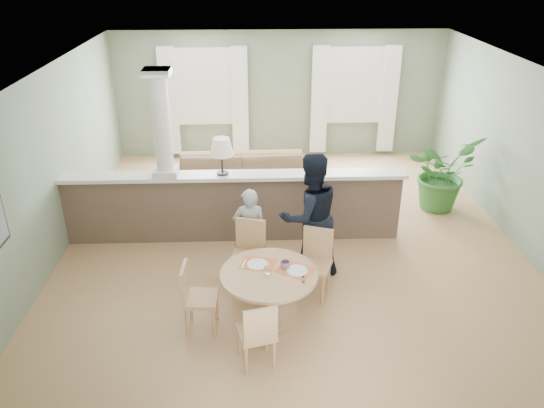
{
  "coord_description": "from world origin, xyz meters",
  "views": [
    {
      "loc": [
        -0.57,
        -7.24,
        4.2
      ],
      "look_at": [
        -0.34,
        -1.0,
        1.17
      ],
      "focal_mm": 35.0,
      "sensor_mm": 36.0,
      "label": 1
    }
  ],
  "objects_px": {
    "chair_side": "(195,295)",
    "child_person": "(250,231)",
    "man_person": "(310,216)",
    "sofa": "(242,182)",
    "houseplant": "(441,172)",
    "chair_far_boy": "(249,251)",
    "chair_near": "(258,332)",
    "dining_table": "(270,283)",
    "chair_far_man": "(315,259)"
  },
  "relations": [
    {
      "from": "chair_side",
      "to": "child_person",
      "type": "relative_size",
      "value": 0.68
    },
    {
      "from": "man_person",
      "to": "child_person",
      "type": "bearing_deg",
      "value": -26.58
    },
    {
      "from": "sofa",
      "to": "child_person",
      "type": "relative_size",
      "value": 2.26
    },
    {
      "from": "houseplant",
      "to": "chair_far_boy",
      "type": "distance_m",
      "value": 4.09
    },
    {
      "from": "chair_near",
      "to": "man_person",
      "type": "bearing_deg",
      "value": -125.92
    },
    {
      "from": "houseplant",
      "to": "chair_far_boy",
      "type": "bearing_deg",
      "value": -145.44
    },
    {
      "from": "chair_side",
      "to": "child_person",
      "type": "distance_m",
      "value": 1.42
    },
    {
      "from": "sofa",
      "to": "houseplant",
      "type": "relative_size",
      "value": 2.18
    },
    {
      "from": "chair_far_boy",
      "to": "sofa",
      "type": "bearing_deg",
      "value": 108.81
    },
    {
      "from": "houseplant",
      "to": "chair_near",
      "type": "height_order",
      "value": "houseplant"
    },
    {
      "from": "sofa",
      "to": "houseplant",
      "type": "xyz_separation_m",
      "value": [
        3.49,
        -0.24,
        0.24
      ]
    },
    {
      "from": "sofa",
      "to": "chair_side",
      "type": "distance_m",
      "value": 3.5
    },
    {
      "from": "chair_side",
      "to": "man_person",
      "type": "height_order",
      "value": "man_person"
    },
    {
      "from": "sofa",
      "to": "chair_near",
      "type": "height_order",
      "value": "chair_near"
    },
    {
      "from": "houseplant",
      "to": "chair_near",
      "type": "xyz_separation_m",
      "value": [
        -3.26,
        -3.93,
        -0.19
      ]
    },
    {
      "from": "man_person",
      "to": "sofa",
      "type": "bearing_deg",
      "value": -87.83
    },
    {
      "from": "chair_near",
      "to": "chair_side",
      "type": "bearing_deg",
      "value": -57.97
    },
    {
      "from": "child_person",
      "to": "houseplant",
      "type": "bearing_deg",
      "value": -150.0
    },
    {
      "from": "child_person",
      "to": "dining_table",
      "type": "bearing_deg",
      "value": 101.18
    },
    {
      "from": "chair_far_boy",
      "to": "child_person",
      "type": "bearing_deg",
      "value": 103.1
    },
    {
      "from": "chair_near",
      "to": "chair_side",
      "type": "distance_m",
      "value": 1.02
    },
    {
      "from": "houseplant",
      "to": "chair_side",
      "type": "relative_size",
      "value": 1.52
    },
    {
      "from": "sofa",
      "to": "child_person",
      "type": "xyz_separation_m",
      "value": [
        0.15,
        -2.21,
        0.22
      ]
    },
    {
      "from": "chair_far_boy",
      "to": "chair_near",
      "type": "relative_size",
      "value": 1.11
    },
    {
      "from": "chair_far_man",
      "to": "sofa",
      "type": "bearing_deg",
      "value": 130.38
    },
    {
      "from": "houseplant",
      "to": "child_person",
      "type": "relative_size",
      "value": 1.03
    },
    {
      "from": "child_person",
      "to": "chair_far_man",
      "type": "bearing_deg",
      "value": 146.66
    },
    {
      "from": "dining_table",
      "to": "chair_near",
      "type": "xyz_separation_m",
      "value": [
        -0.15,
        -0.8,
        -0.09
      ]
    },
    {
      "from": "chair_near",
      "to": "child_person",
      "type": "height_order",
      "value": "child_person"
    },
    {
      "from": "man_person",
      "to": "houseplant",
      "type": "bearing_deg",
      "value": -161.54
    },
    {
      "from": "dining_table",
      "to": "chair_side",
      "type": "relative_size",
      "value": 1.34
    },
    {
      "from": "houseplant",
      "to": "chair_side",
      "type": "bearing_deg",
      "value": -141.16
    },
    {
      "from": "houseplant",
      "to": "chair_near",
      "type": "bearing_deg",
      "value": -129.7
    },
    {
      "from": "chair_far_man",
      "to": "chair_side",
      "type": "xyz_separation_m",
      "value": [
        -1.52,
        -0.69,
        -0.02
      ]
    },
    {
      "from": "chair_far_boy",
      "to": "man_person",
      "type": "bearing_deg",
      "value": 33.21
    },
    {
      "from": "child_person",
      "to": "man_person",
      "type": "distance_m",
      "value": 0.87
    },
    {
      "from": "chair_far_man",
      "to": "chair_near",
      "type": "relative_size",
      "value": 1.07
    },
    {
      "from": "dining_table",
      "to": "chair_far_boy",
      "type": "relative_size",
      "value": 1.23
    },
    {
      "from": "chair_far_man",
      "to": "child_person",
      "type": "bearing_deg",
      "value": 167.52
    },
    {
      "from": "chair_side",
      "to": "child_person",
      "type": "height_order",
      "value": "child_person"
    },
    {
      "from": "chair_far_man",
      "to": "child_person",
      "type": "height_order",
      "value": "child_person"
    },
    {
      "from": "chair_far_man",
      "to": "chair_side",
      "type": "distance_m",
      "value": 1.67
    },
    {
      "from": "chair_near",
      "to": "dining_table",
      "type": "bearing_deg",
      "value": -115.21
    },
    {
      "from": "chair_side",
      "to": "houseplant",
      "type": "bearing_deg",
      "value": -48.63
    },
    {
      "from": "sofa",
      "to": "man_person",
      "type": "distance_m",
      "value": 2.53
    },
    {
      "from": "chair_near",
      "to": "man_person",
      "type": "relative_size",
      "value": 0.47
    },
    {
      "from": "chair_side",
      "to": "chair_far_man",
      "type": "bearing_deg",
      "value": -62.9
    },
    {
      "from": "houseplant",
      "to": "man_person",
      "type": "relative_size",
      "value": 0.74
    },
    {
      "from": "chair_near",
      "to": "child_person",
      "type": "relative_size",
      "value": 0.67
    },
    {
      "from": "houseplant",
      "to": "chair_side",
      "type": "distance_m",
      "value": 5.14
    }
  ]
}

